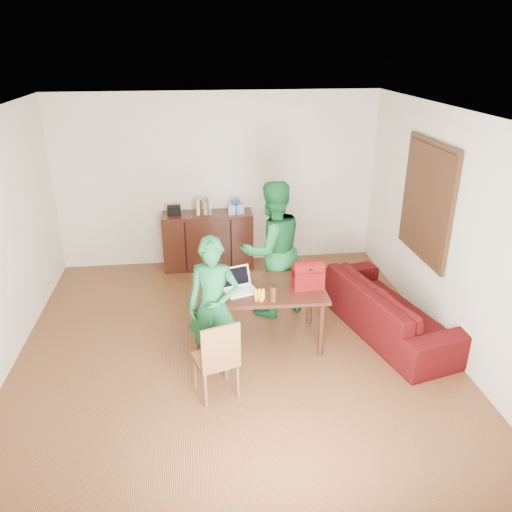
{
  "coord_description": "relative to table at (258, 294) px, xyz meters",
  "views": [
    {
      "loc": [
        -0.36,
        -4.9,
        3.35
      ],
      "look_at": [
        0.31,
        0.43,
        1.04
      ],
      "focal_mm": 35.0,
      "sensor_mm": 36.0,
      "label": 1
    }
  ],
  "objects": [
    {
      "name": "room",
      "position": [
        -0.3,
        -0.1,
        0.67
      ],
      "size": [
        5.2,
        5.7,
        2.9
      ],
      "color": "#401D10",
      "rests_on": "ground"
    },
    {
      "name": "table",
      "position": [
        0.0,
        0.0,
        0.0
      ],
      "size": [
        1.57,
        0.92,
        0.72
      ],
      "rotation": [
        0.0,
        0.0,
        -0.04
      ],
      "color": "black",
      "rests_on": "ground"
    },
    {
      "name": "chair",
      "position": [
        -0.55,
        -0.92,
        -0.38
      ],
      "size": [
        0.5,
        0.49,
        0.88
      ],
      "rotation": [
        0.0,
        0.0,
        0.31
      ],
      "color": "brown",
      "rests_on": "ground"
    },
    {
      "name": "person_near",
      "position": [
        -0.54,
        -0.48,
        0.14
      ],
      "size": [
        0.63,
        0.49,
        1.55
      ],
      "primitive_type": "imported",
      "rotation": [
        0.0,
        0.0,
        -0.23
      ],
      "color": "#155F2F",
      "rests_on": "ground"
    },
    {
      "name": "person_far",
      "position": [
        0.27,
        0.71,
        0.27
      ],
      "size": [
        1.06,
        0.95,
        1.8
      ],
      "primitive_type": "imported",
      "rotation": [
        0.0,
        0.0,
        3.51
      ],
      "color": "#145D28",
      "rests_on": "ground"
    },
    {
      "name": "laptop",
      "position": [
        -0.21,
        -0.08,
        0.13
      ],
      "size": [
        0.41,
        0.34,
        0.25
      ],
      "rotation": [
        0.0,
        0.0,
        0.31
      ],
      "color": "white",
      "rests_on": "table"
    },
    {
      "name": "bananas",
      "position": [
        -0.03,
        -0.33,
        0.12
      ],
      "size": [
        0.17,
        0.12,
        0.06
      ],
      "primitive_type": null,
      "rotation": [
        0.0,
        0.0,
        -0.11
      ],
      "color": "gold",
      "rests_on": "table"
    },
    {
      "name": "bottle",
      "position": [
        0.12,
        -0.35,
        0.19
      ],
      "size": [
        0.07,
        0.07,
        0.2
      ],
      "primitive_type": "cylinder",
      "rotation": [
        0.0,
        0.0,
        -0.05
      ],
      "color": "#512112",
      "rests_on": "table"
    },
    {
      "name": "red_bag",
      "position": [
        0.57,
        -0.07,
        0.22
      ],
      "size": [
        0.36,
        0.22,
        0.26
      ],
      "primitive_type": "cube",
      "rotation": [
        0.0,
        0.0,
        0.04
      ],
      "color": "#69070C",
      "rests_on": "table"
    },
    {
      "name": "sofa",
      "position": [
        1.64,
        0.07,
        -0.32
      ],
      "size": [
        1.34,
        2.3,
        0.63
      ],
      "primitive_type": "imported",
      "rotation": [
        0.0,
        0.0,
        1.81
      ],
      "color": "#3D070C",
      "rests_on": "ground"
    }
  ]
}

